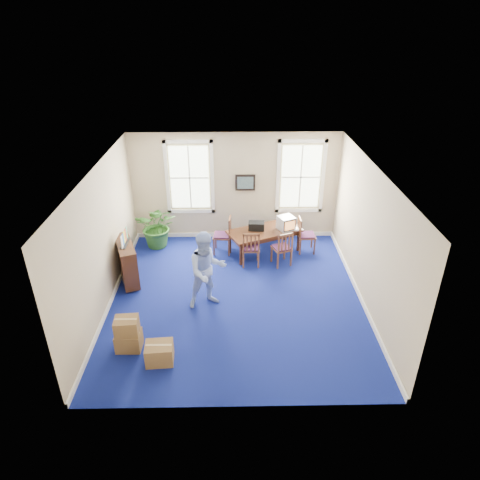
{
  "coord_description": "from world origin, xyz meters",
  "views": [
    {
      "loc": [
        -0.07,
        -8.48,
        6.06
      ],
      "look_at": [
        0.1,
        0.6,
        1.25
      ],
      "focal_mm": 32.0,
      "sensor_mm": 36.0,
      "label": 1
    }
  ],
  "objects_px": {
    "crt_tv": "(286,223)",
    "cardboard_boxes": "(138,330)",
    "man": "(207,270)",
    "conference_table": "(264,241)",
    "potted_plant": "(158,226)",
    "chair_near_left": "(251,247)",
    "credenza": "(127,263)"
  },
  "relations": [
    {
      "from": "man",
      "to": "potted_plant",
      "type": "xyz_separation_m",
      "value": [
        -1.57,
        2.89,
        -0.29
      ]
    },
    {
      "from": "conference_table",
      "to": "credenza",
      "type": "xyz_separation_m",
      "value": [
        -3.57,
        -1.41,
        0.16
      ]
    },
    {
      "from": "man",
      "to": "credenza",
      "type": "height_order",
      "value": "man"
    },
    {
      "from": "credenza",
      "to": "potted_plant",
      "type": "xyz_separation_m",
      "value": [
        0.51,
        1.81,
        0.14
      ]
    },
    {
      "from": "conference_table",
      "to": "cardboard_boxes",
      "type": "relative_size",
      "value": 1.5
    },
    {
      "from": "potted_plant",
      "to": "cardboard_boxes",
      "type": "bearing_deg",
      "value": -86.92
    },
    {
      "from": "conference_table",
      "to": "chair_near_left",
      "type": "distance_m",
      "value": 0.83
    },
    {
      "from": "conference_table",
      "to": "crt_tv",
      "type": "height_order",
      "value": "crt_tv"
    },
    {
      "from": "conference_table",
      "to": "credenza",
      "type": "distance_m",
      "value": 3.84
    },
    {
      "from": "conference_table",
      "to": "crt_tv",
      "type": "xyz_separation_m",
      "value": [
        0.6,
        0.05,
        0.54
      ]
    },
    {
      "from": "man",
      "to": "credenza",
      "type": "bearing_deg",
      "value": 132.88
    },
    {
      "from": "crt_tv",
      "to": "credenza",
      "type": "bearing_deg",
      "value": 174.89
    },
    {
      "from": "chair_near_left",
      "to": "potted_plant",
      "type": "height_order",
      "value": "potted_plant"
    },
    {
      "from": "conference_table",
      "to": "crt_tv",
      "type": "relative_size",
      "value": 4.45
    },
    {
      "from": "man",
      "to": "potted_plant",
      "type": "distance_m",
      "value": 3.31
    },
    {
      "from": "man",
      "to": "potted_plant",
      "type": "bearing_deg",
      "value": 98.92
    },
    {
      "from": "conference_table",
      "to": "potted_plant",
      "type": "distance_m",
      "value": 3.1
    },
    {
      "from": "conference_table",
      "to": "chair_near_left",
      "type": "xyz_separation_m",
      "value": [
        -0.42,
        -0.69,
        0.17
      ]
    },
    {
      "from": "man",
      "to": "cardboard_boxes",
      "type": "relative_size",
      "value": 1.38
    },
    {
      "from": "chair_near_left",
      "to": "cardboard_boxes",
      "type": "distance_m",
      "value": 3.99
    },
    {
      "from": "crt_tv",
      "to": "cardboard_boxes",
      "type": "xyz_separation_m",
      "value": [
        -3.43,
        -3.92,
        -0.49
      ]
    },
    {
      "from": "man",
      "to": "crt_tv",
      "type": "bearing_deg",
      "value": 30.97
    },
    {
      "from": "crt_tv",
      "to": "cardboard_boxes",
      "type": "height_order",
      "value": "crt_tv"
    },
    {
      "from": "potted_plant",
      "to": "crt_tv",
      "type": "bearing_deg",
      "value": -5.56
    },
    {
      "from": "conference_table",
      "to": "cardboard_boxes",
      "type": "height_order",
      "value": "cardboard_boxes"
    },
    {
      "from": "potted_plant",
      "to": "conference_table",
      "type": "bearing_deg",
      "value": -7.49
    },
    {
      "from": "conference_table",
      "to": "man",
      "type": "relative_size",
      "value": 1.09
    },
    {
      "from": "crt_tv",
      "to": "potted_plant",
      "type": "bearing_deg",
      "value": 150.13
    },
    {
      "from": "crt_tv",
      "to": "man",
      "type": "height_order",
      "value": "man"
    },
    {
      "from": "cardboard_boxes",
      "to": "crt_tv",
      "type": "bearing_deg",
      "value": 48.8
    },
    {
      "from": "man",
      "to": "chair_near_left",
      "type": "bearing_deg",
      "value": 39.64
    },
    {
      "from": "credenza",
      "to": "potted_plant",
      "type": "distance_m",
      "value": 1.88
    }
  ]
}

